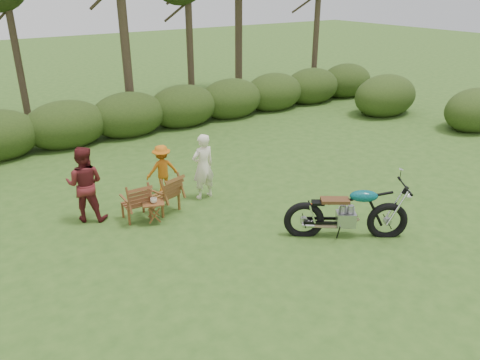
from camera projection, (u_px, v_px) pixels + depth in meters
ground at (314, 256)px, 8.67m from camera, size 80.00×80.00×0.00m
tree_line at (125, 10)px, 14.83m from camera, size 22.52×11.62×8.14m
motorcycle at (344, 235)px, 9.36m from camera, size 2.38×2.04×1.31m
lawn_chair_right at (165, 211)px, 10.36m from camera, size 0.76×0.76×0.89m
lawn_chair_left at (137, 218)px, 10.02m from camera, size 0.60×0.60×0.86m
side_table at (154, 212)px, 9.77m from camera, size 0.56×0.51×0.47m
cup at (154, 200)px, 9.63m from camera, size 0.15×0.15×0.11m
adult_a at (204, 197)px, 11.00m from camera, size 0.59×0.41×1.55m
adult_b at (90, 219)px, 10.01m from camera, size 1.00×0.95×1.63m
child at (164, 192)px, 11.26m from camera, size 0.82×0.54×1.19m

